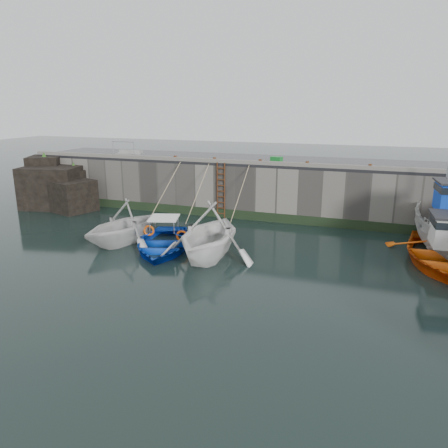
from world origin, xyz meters
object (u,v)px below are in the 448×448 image
(fish_crate, at_px, (276,159))
(bollard_a, at_px, (175,158))
(boat_far_white, at_px, (447,230))
(bollard_e, at_px, (370,167))
(ladder, at_px, (221,191))
(bollard_b, at_px, (215,160))
(bollard_c, at_px, (260,162))
(boat_near_blue, at_px, (163,248))
(boat_near_white, at_px, (124,242))
(boat_far_orange, at_px, (445,254))
(boat_near_blacktrim, at_px, (209,256))
(bollard_d, at_px, (307,164))

(fish_crate, distance_m, bollard_a, 5.97)
(boat_far_white, xyz_separation_m, bollard_e, (-3.51, 2.76, 2.29))
(ladder, bearing_deg, bollard_e, 2.40)
(bollard_b, distance_m, bollard_e, 8.50)
(ladder, height_order, fish_crate, fish_crate)
(bollard_e, bearing_deg, bollard_b, 180.00)
(boat_far_white, bearing_deg, bollard_c, 157.85)
(boat_far_white, xyz_separation_m, bollard_a, (-14.51, 2.76, 2.29))
(bollard_a, relative_size, bollard_c, 1.00)
(ladder, height_order, boat_far_white, boat_far_white)
(bollard_b, relative_size, bollard_e, 1.00)
(bollard_a, height_order, bollard_b, same)
(ladder, distance_m, boat_near_blue, 6.42)
(boat_near_white, height_order, bollard_c, bollard_c)
(fish_crate, height_order, bollard_b, bollard_b)
(bollard_e, bearing_deg, boat_near_blue, -142.68)
(boat_far_orange, height_order, bollard_c, boat_far_orange)
(bollard_a, bearing_deg, bollard_e, 0.00)
(boat_near_blacktrim, xyz_separation_m, boat_far_orange, (9.50, 2.42, 0.42))
(bollard_a, distance_m, bollard_e, 11.00)
(boat_near_blacktrim, relative_size, boat_far_orange, 0.77)
(bollard_d, bearing_deg, boat_near_blue, -129.39)
(fish_crate, bearing_deg, bollard_b, -139.51)
(boat_near_blue, height_order, bollard_b, bollard_b)
(boat_near_white, relative_size, bollard_b, 16.07)
(boat_far_orange, distance_m, bollard_b, 12.94)
(bollard_a, bearing_deg, boat_far_white, -10.78)
(ladder, distance_m, fish_crate, 3.76)
(boat_near_blacktrim, bearing_deg, boat_far_orange, 11.30)
(bollard_d, bearing_deg, ladder, -176.00)
(boat_near_white, distance_m, bollard_c, 8.68)
(boat_near_blue, bearing_deg, bollard_b, 72.53)
(boat_near_blacktrim, bearing_deg, bollard_c, 83.85)
(boat_near_blue, distance_m, boat_near_blacktrim, 2.40)
(boat_near_blacktrim, bearing_deg, bollard_b, 105.81)
(boat_near_white, relative_size, boat_far_orange, 0.67)
(fish_crate, relative_size, bollard_e, 2.25)
(bollard_d, xyz_separation_m, bollard_e, (3.20, 0.00, 0.00))
(ladder, xyz_separation_m, bollard_c, (2.20, 0.34, 1.71))
(boat_near_blacktrim, bearing_deg, ladder, 102.71)
(bollard_b, bearing_deg, boat_near_blue, -90.53)
(fish_crate, distance_m, bollard_e, 5.46)
(boat_near_white, height_order, bollard_a, bollard_a)
(bollard_a, bearing_deg, bollard_d, 0.00)
(boat_near_blacktrim, bearing_deg, fish_crate, 80.59)
(boat_near_white, relative_size, boat_near_blue, 0.90)
(boat_far_orange, distance_m, fish_crate, 10.81)
(fish_crate, relative_size, bollard_b, 2.25)
(bollard_c, relative_size, bollard_e, 1.00)
(boat_near_white, bearing_deg, bollard_c, 66.26)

